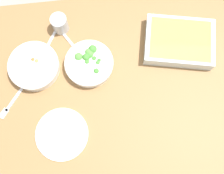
% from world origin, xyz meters
% --- Properties ---
extents(ground_plane, '(6.00, 6.00, 0.00)m').
position_xyz_m(ground_plane, '(0.00, 0.00, 0.00)').
color(ground_plane, '#9E9389').
extents(dining_table, '(1.20, 0.90, 0.74)m').
position_xyz_m(dining_table, '(0.00, 0.00, 0.65)').
color(dining_table, olive).
rests_on(dining_table, ground_plane).
extents(stew_bowl, '(0.22, 0.22, 0.06)m').
position_xyz_m(stew_bowl, '(0.33, -0.12, 0.77)').
color(stew_bowl, white).
rests_on(stew_bowl, dining_table).
extents(broccoli_bowl, '(0.21, 0.21, 0.07)m').
position_xyz_m(broccoli_bowl, '(0.09, -0.11, 0.77)').
color(broccoli_bowl, white).
rests_on(broccoli_bowl, dining_table).
extents(baking_dish, '(0.34, 0.28, 0.06)m').
position_xyz_m(baking_dish, '(-0.32, -0.16, 0.77)').
color(baking_dish, silver).
rests_on(baking_dish, dining_table).
extents(drink_cup, '(0.07, 0.07, 0.08)m').
position_xyz_m(drink_cup, '(0.20, -0.31, 0.78)').
color(drink_cup, '#B2BCC6').
rests_on(drink_cup, dining_table).
extents(side_plate, '(0.22, 0.22, 0.01)m').
position_xyz_m(side_plate, '(0.23, 0.18, 0.75)').
color(side_plate, white).
rests_on(side_plate, dining_table).
extents(spoon_by_stew, '(0.10, 0.16, 0.01)m').
position_xyz_m(spoon_by_stew, '(0.28, -0.19, 0.74)').
color(spoon_by_stew, silver).
rests_on(spoon_by_stew, dining_table).
extents(spoon_by_broccoli, '(0.11, 0.16, 0.01)m').
position_xyz_m(spoon_by_broccoli, '(0.14, -0.19, 0.74)').
color(spoon_by_broccoli, silver).
rests_on(spoon_by_broccoli, dining_table).
extents(fork_on_table, '(0.12, 0.15, 0.01)m').
position_xyz_m(fork_on_table, '(0.44, 0.02, 0.74)').
color(fork_on_table, silver).
rests_on(fork_on_table, dining_table).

